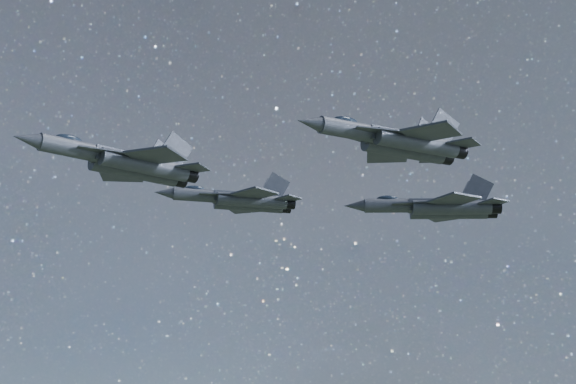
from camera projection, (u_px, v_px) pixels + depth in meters
name	position (u px, v px, depth m)	size (l,w,h in m)	color
jet_lead	(126.00, 162.00, 78.31)	(19.35, 13.03, 4.88)	#31353E
jet_left	(239.00, 200.00, 92.12)	(16.87, 11.84, 4.26)	#31353E
jet_right	(397.00, 141.00, 71.14)	(17.52, 12.24, 4.41)	#31353E
jet_slot	(437.00, 207.00, 82.90)	(16.60, 11.01, 4.23)	#31353E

